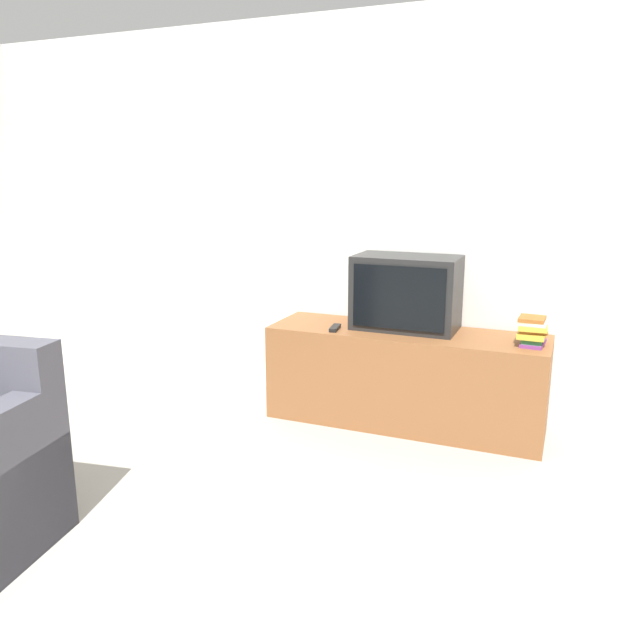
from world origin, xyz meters
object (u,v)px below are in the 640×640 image
(tv_stand, at_px, (405,378))
(television, at_px, (406,293))
(book_stack, at_px, (533,331))
(remote_on_stand, at_px, (335,328))

(tv_stand, bearing_deg, television, 112.32)
(book_stack, bearing_deg, tv_stand, 177.37)
(tv_stand, relative_size, book_stack, 7.68)
(television, bearing_deg, tv_stand, -67.68)
(television, distance_m, remote_on_stand, 0.51)
(book_stack, distance_m, remote_on_stand, 1.19)
(television, xyz_separation_m, remote_on_stand, (-0.40, -0.21, -0.22))
(tv_stand, bearing_deg, book_stack, -2.63)
(book_stack, bearing_deg, television, 172.47)
(remote_on_stand, bearing_deg, television, 27.15)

